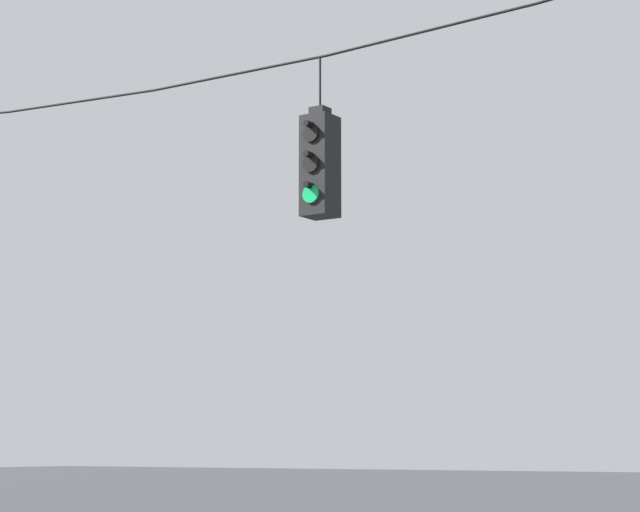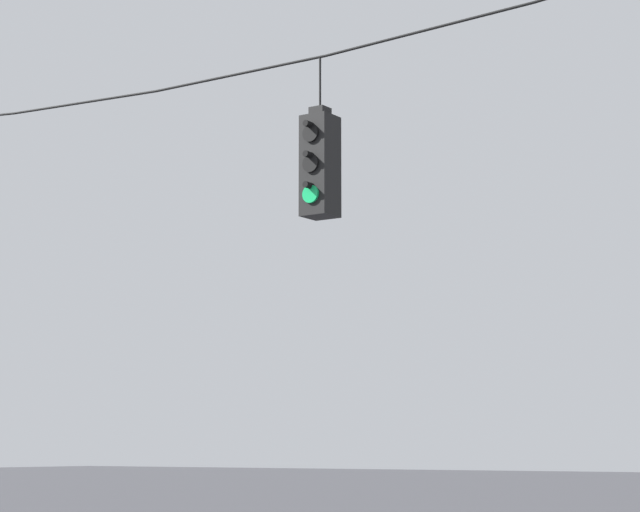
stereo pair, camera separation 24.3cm
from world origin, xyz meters
TOP-DOWN VIEW (x-y plane):
  - span_wire at (0.00, -0.00)m, footprint 17.62×0.03m
  - traffic_light_near_left_pole at (1.17, -0.01)m, footprint 0.34×0.46m

SIDE VIEW (x-z plane):
  - traffic_light_near_left_pole at x=1.17m, z-range 4.41..6.23m
  - span_wire at x=0.00m, z-range 6.44..7.09m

